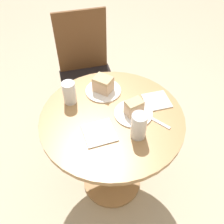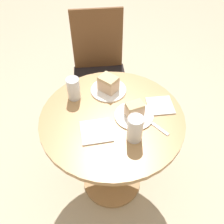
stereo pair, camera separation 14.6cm
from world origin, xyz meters
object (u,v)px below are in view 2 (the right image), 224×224
chair (99,70)px  cake_slice_near (135,110)px  plate_far (108,90)px  cake_slice_far (108,83)px  plate_near (134,116)px  glass_lemonade (74,90)px  glass_water (135,130)px

chair → cake_slice_near: 0.85m
chair → plate_far: (-0.03, -0.54, 0.26)m
cake_slice_far → plate_near: bearing=-68.4°
plate_far → chair: bearing=86.4°
plate_far → cake_slice_near: size_ratio=2.09×
chair → glass_lemonade: chair is taller
chair → glass_water: bearing=-82.4°
chair → cake_slice_near: (0.06, -0.79, 0.31)m
chair → plate_far: 0.60m
plate_near → cake_slice_far: cake_slice_far is taller
chair → glass_lemonade: size_ratio=6.82×
glass_water → plate_near: bearing=74.6°
cake_slice_far → glass_water: bearing=-82.1°
plate_near → glass_water: 0.17m
plate_far → glass_lemonade: size_ratio=1.57×
glass_lemonade → glass_water: (0.27, -0.38, 0.00)m
plate_near → glass_lemonade: size_ratio=1.56×
plate_near → cake_slice_near: size_ratio=2.08×
plate_near → glass_water: (-0.04, -0.15, 0.06)m
chair → plate_near: size_ratio=4.36×
glass_lemonade → plate_far: bearing=4.3°
chair → cake_slice_far: size_ratio=6.95×
plate_far → glass_lemonade: bearing=-175.7°
cake_slice_near → glass_water: bearing=-105.4°
chair → plate_far: size_ratio=4.35×
plate_near → cake_slice_far: 0.27m
cake_slice_near → chair: bearing=94.5°
plate_near → cake_slice_far: bearing=111.6°
glass_water → cake_slice_near: bearing=74.6°
glass_lemonade → chair: bearing=66.0°
cake_slice_near → cake_slice_far: bearing=111.6°
plate_near → chair: bearing=94.5°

